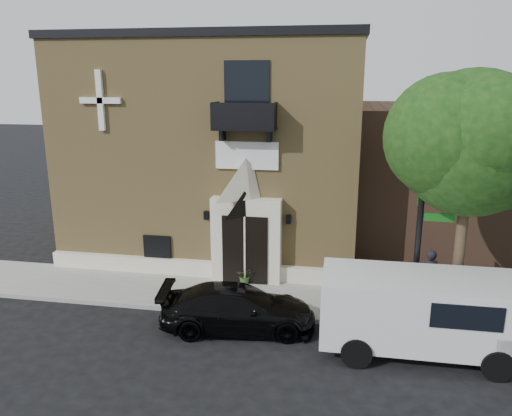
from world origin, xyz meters
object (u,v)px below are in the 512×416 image
at_px(black_sedan, 238,308).
at_px(street_sign, 421,219).
at_px(pedestrian_near, 429,276).
at_px(fire_hydrant, 398,308).
at_px(dumpster, 475,304).
at_px(cargo_van, 430,312).

bearing_deg(black_sedan, street_sign, -86.17).
relative_size(street_sign, pedestrian_near, 3.60).
relative_size(fire_hydrant, dumpster, 0.32).
distance_m(black_sedan, cargo_van, 5.66).
bearing_deg(dumpster, street_sign, -163.25).
xyz_separation_m(black_sedan, street_sign, (5.38, 1.12, 2.83)).
bearing_deg(dumpster, fire_hydrant, -169.02).
relative_size(dumpster, pedestrian_near, 1.18).
bearing_deg(pedestrian_near, black_sedan, 20.02).
distance_m(black_sedan, fire_hydrant, 5.12).
bearing_deg(dumpster, cargo_van, -121.92).
distance_m(black_sedan, street_sign, 6.18).
height_order(street_sign, dumpster, street_sign).
distance_m(street_sign, fire_hydrant, 3.07).
bearing_deg(cargo_van, black_sedan, 175.38).
xyz_separation_m(black_sedan, fire_hydrant, (4.95, 1.30, -0.20)).
bearing_deg(black_sedan, cargo_van, -102.38).
bearing_deg(street_sign, pedestrian_near, 68.68).
bearing_deg(dumpster, black_sedan, -158.71).
distance_m(cargo_van, dumpster, 2.43).
height_order(dumpster, pedestrian_near, pedestrian_near).
distance_m(fire_hydrant, pedestrian_near, 1.94).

